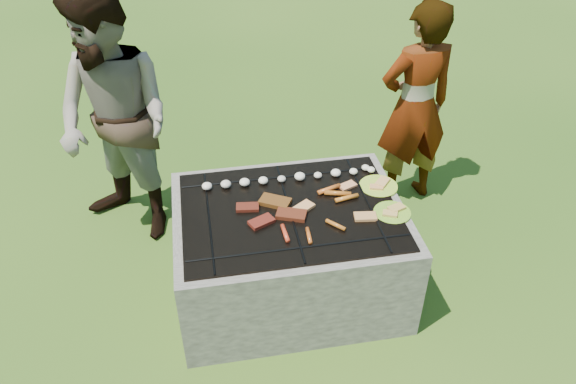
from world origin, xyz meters
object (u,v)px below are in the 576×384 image
(fire_pit, at_px, (289,253))
(plate_near, at_px, (392,212))
(bystander, at_px, (116,123))
(plate_far, at_px, (379,186))
(cook, at_px, (415,107))

(fire_pit, height_order, plate_near, plate_near)
(bystander, bearing_deg, plate_far, 18.94)
(plate_far, bearing_deg, cook, 55.68)
(plate_near, relative_size, cook, 0.15)
(fire_pit, relative_size, plate_near, 5.70)
(plate_near, distance_m, bystander, 1.78)
(cook, bearing_deg, plate_near, 56.24)
(cook, bearing_deg, bystander, -6.37)
(fire_pit, bearing_deg, cook, 38.27)
(plate_far, height_order, bystander, bystander)
(fire_pit, distance_m, bystander, 1.35)
(fire_pit, distance_m, plate_near, 0.66)
(fire_pit, xyz_separation_m, plate_far, (0.56, 0.13, 0.33))
(plate_near, height_order, cook, cook)
(cook, relative_size, bystander, 0.89)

